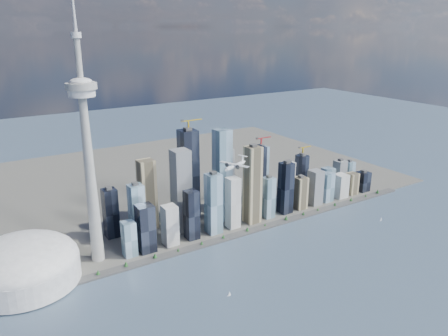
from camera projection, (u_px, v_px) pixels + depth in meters
ground at (312, 289)px, 798.17m from camera, size 4000.00×4000.00×0.00m
seawall at (236, 235)px, 998.63m from camera, size 1100.00×22.00×4.00m
land at (156, 180)px, 1360.71m from camera, size 1400.00×900.00×3.00m
shoreline_trees at (236, 232)px, 996.54m from camera, size 960.53×7.20×8.80m
skyscraper_cluster at (237, 188)px, 1075.61m from camera, size 736.00×142.00×248.56m
needle_tower at (88, 150)px, 822.38m from camera, size 56.00×56.00×550.50m
dome_stadium at (23, 264)px, 803.84m from camera, size 200.00×200.00×86.00m
airplane at (235, 165)px, 894.72m from camera, size 72.88×65.38×18.60m
sailboat_west at (229, 294)px, 776.23m from camera, size 7.14×2.46×9.88m
sailboat_east at (381, 219)px, 1077.40m from camera, size 7.60×3.36×10.51m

